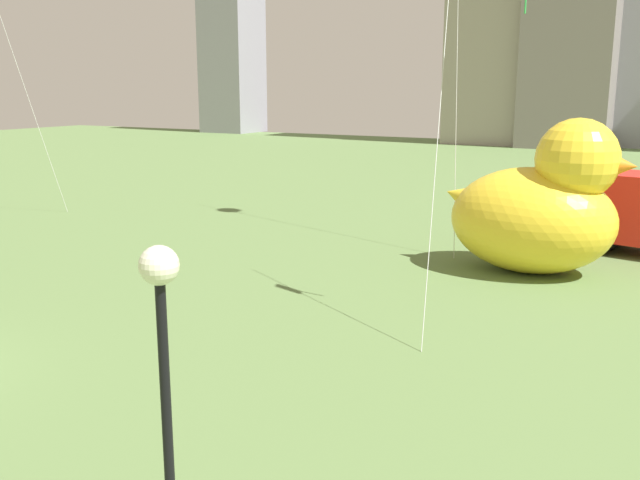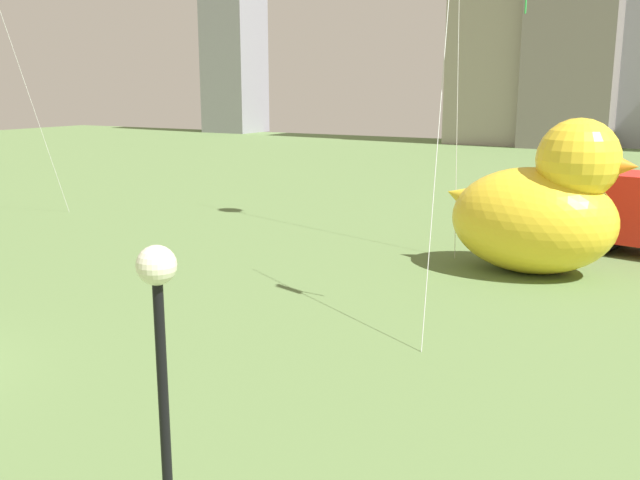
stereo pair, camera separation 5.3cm
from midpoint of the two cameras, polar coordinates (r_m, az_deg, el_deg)
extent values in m
ellipsoid|color=yellow|center=(23.35, 16.94, 1.54)|extent=(5.17, 3.82, 3.37)
sphere|color=yellow|center=(22.86, 20.29, 6.14)|extent=(2.52, 2.52, 2.52)
cone|color=orange|center=(22.72, 23.10, 5.56)|extent=(1.13, 1.13, 1.13)
cone|color=yellow|center=(23.82, 11.74, 3.40)|extent=(1.54, 1.35, 1.62)
cylinder|color=black|center=(8.56, -12.25, -15.59)|extent=(0.12, 0.12, 3.79)
sphere|color=#EAEACC|center=(7.82, -12.94, -2.01)|extent=(0.45, 0.45, 0.45)
cylinder|color=black|center=(27.84, 22.55, 0.21)|extent=(1.35, 2.53, 0.90)
cube|color=gray|center=(93.24, -7.02, 16.37)|extent=(6.41, 6.13, 24.91)
cube|color=gray|center=(74.37, 20.28, 17.73)|extent=(8.26, 8.85, 27.42)
cylinder|color=silver|center=(16.97, 9.62, 7.81)|extent=(0.87, 3.56, 9.14)
cylinder|color=silver|center=(34.69, -23.91, 14.92)|extent=(1.79, 3.59, 16.02)
camera|label=1|loc=(0.03, -89.90, 0.02)|focal=39.43mm
camera|label=2|loc=(0.03, 90.10, -0.02)|focal=39.43mm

